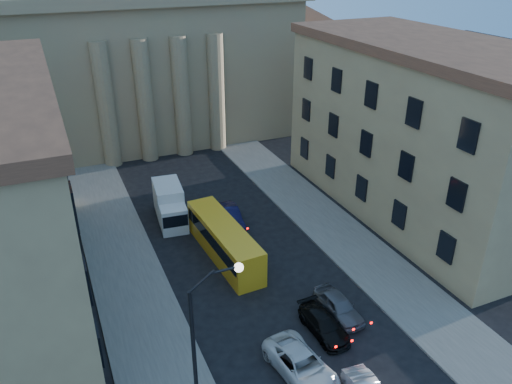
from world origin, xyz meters
TOP-DOWN VIEW (x-y plane):
  - sidewalk_left at (-8.50, 18.00)m, footprint 5.00×60.00m
  - sidewalk_right at (8.50, 18.00)m, footprint 5.00×60.00m
  - church at (0.00, 55.47)m, footprint 68.02×28.76m
  - building_right at (17.00, 22.00)m, footprint 11.60×26.60m
  - street_lamp at (-6.97, 8.00)m, footprint 2.62×0.44m
  - car_left_mid at (-1.42, 8.53)m, footprint 2.97×5.41m
  - car_right_mid at (1.44, 11.00)m, footprint 1.86×4.25m
  - car_right_far at (3.13, 12.03)m, footprint 1.84×4.22m
  - car_right_distant at (0.80, 25.46)m, footprint 2.07×4.91m
  - city_bus at (-1.20, 21.26)m, footprint 2.79×9.82m
  - box_truck at (-3.49, 28.37)m, footprint 2.73×5.75m

SIDE VIEW (x-z plane):
  - sidewalk_left at x=-8.50m, z-range 0.00..0.15m
  - sidewalk_right at x=8.50m, z-range 0.00..0.15m
  - car_right_mid at x=1.44m, z-range 0.00..1.21m
  - car_right_far at x=3.13m, z-range 0.00..1.41m
  - car_left_mid at x=-1.42m, z-range 0.00..1.44m
  - car_right_distant at x=0.80m, z-range 0.00..1.58m
  - box_truck at x=-3.49m, z-range -0.08..2.97m
  - city_bus at x=-1.20m, z-range 0.10..2.84m
  - street_lamp at x=-6.97m, z-range 0.87..9.70m
  - building_right at x=17.00m, z-range 0.07..14.77m
  - church at x=0.00m, z-range -6.42..30.18m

